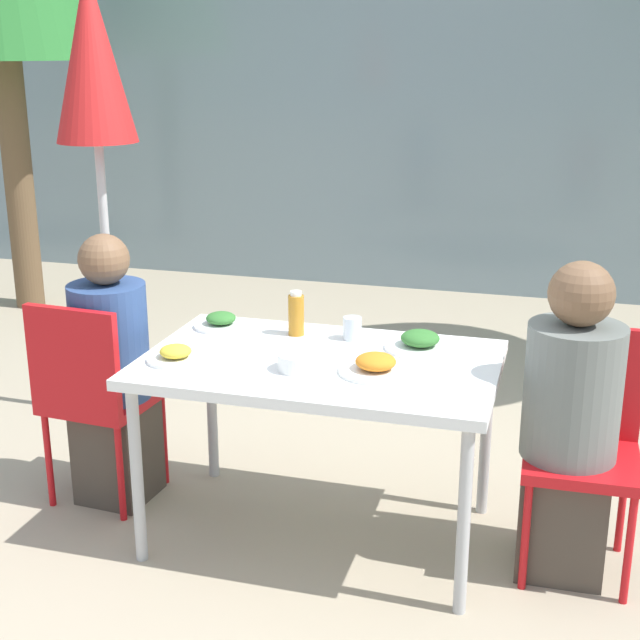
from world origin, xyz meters
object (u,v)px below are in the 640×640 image
(person_right, at_px, (569,430))
(closed_umbrella, at_px, (94,80))
(bottle, at_px, (296,314))
(drinking_cup, at_px, (352,328))
(salad_bowl, at_px, (298,362))
(person_left, at_px, (112,377))
(chair_right, at_px, (583,431))
(chair_left, at_px, (91,388))

(person_right, distance_m, closed_umbrella, 2.62)
(bottle, height_order, drinking_cup, bottle)
(closed_umbrella, bearing_deg, bottle, -27.10)
(bottle, height_order, salad_bowl, bottle)
(closed_umbrella, height_order, bottle, closed_umbrella)
(person_right, height_order, drinking_cup, person_right)
(person_left, distance_m, closed_umbrella, 1.44)
(bottle, relative_size, drinking_cup, 2.00)
(chair_right, xyz_separation_m, drinking_cup, (-0.89, 0.15, 0.26))
(drinking_cup, bearing_deg, person_right, -15.54)
(person_right, height_order, salad_bowl, person_right)
(person_right, xyz_separation_m, salad_bowl, (-0.94, -0.15, 0.21))
(chair_right, bearing_deg, person_right, 58.03)
(chair_right, height_order, salad_bowl, chair_right)
(drinking_cup, distance_m, salad_bowl, 0.40)
(drinking_cup, bearing_deg, person_left, -169.05)
(chair_left, relative_size, drinking_cup, 9.70)
(chair_left, xyz_separation_m, drinking_cup, (1.01, 0.26, 0.26))
(person_left, relative_size, chair_right, 1.29)
(drinking_cup, xyz_separation_m, salad_bowl, (-0.10, -0.38, -0.01))
(drinking_cup, height_order, salad_bowl, drinking_cup)
(chair_left, xyz_separation_m, chair_right, (1.90, 0.11, 0.00))
(person_left, distance_m, chair_right, 1.84)
(person_right, relative_size, salad_bowl, 7.91)
(chair_right, distance_m, closed_umbrella, 2.66)
(person_right, height_order, bottle, person_right)
(chair_left, xyz_separation_m, person_right, (1.85, 0.03, 0.03))
(drinking_cup, relative_size, salad_bowl, 0.62)
(drinking_cup, bearing_deg, chair_left, -165.54)
(closed_umbrella, relative_size, bottle, 12.15)
(drinking_cup, bearing_deg, chair_right, -9.73)
(chair_left, bearing_deg, person_right, 5.25)
(drinking_cup, bearing_deg, bottle, -178.95)
(person_left, bearing_deg, chair_right, 5.41)
(chair_right, distance_m, salad_bowl, 1.05)
(bottle, bearing_deg, closed_umbrella, 152.90)
(person_left, distance_m, salad_bowl, 0.90)
(drinking_cup, bearing_deg, salad_bowl, -104.95)
(chair_left, height_order, bottle, bottle)
(person_left, height_order, person_right, person_right)
(person_left, bearing_deg, chair_left, -121.97)
(chair_left, height_order, salad_bowl, chair_left)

